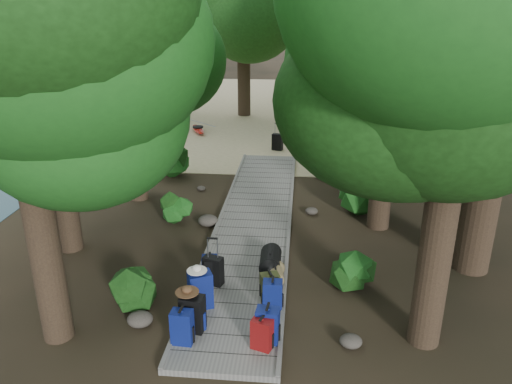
# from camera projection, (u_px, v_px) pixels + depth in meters

# --- Properties ---
(ground) EXTENTS (120.00, 120.00, 0.00)m
(ground) POSITION_uv_depth(u_px,v_px,m) (251.00, 241.00, 12.72)
(ground) COLOR #312518
(ground) RESTS_ON ground
(sand_beach) EXTENTS (40.00, 22.00, 0.02)m
(sand_beach) POSITION_uv_depth(u_px,v_px,m) (281.00, 110.00, 27.56)
(sand_beach) COLOR #CFB88C
(sand_beach) RESTS_ON ground
(boardwalk) EXTENTS (2.00, 12.00, 0.12)m
(boardwalk) POSITION_uv_depth(u_px,v_px,m) (254.00, 222.00, 13.62)
(boardwalk) COLOR slate
(boardwalk) RESTS_ON ground
(backpack_left_a) EXTENTS (0.39, 0.29, 0.70)m
(backpack_left_a) POSITION_uv_depth(u_px,v_px,m) (182.00, 325.00, 8.65)
(backpack_left_a) COLOR navy
(backpack_left_a) RESTS_ON boardwalk
(backpack_left_b) EXTENTS (0.46, 0.36, 0.77)m
(backpack_left_b) POSITION_uv_depth(u_px,v_px,m) (193.00, 311.00, 8.97)
(backpack_left_b) COLOR black
(backpack_left_b) RESTS_ON boardwalk
(backpack_left_c) EXTENTS (0.54, 0.48, 0.83)m
(backpack_left_c) POSITION_uv_depth(u_px,v_px,m) (200.00, 288.00, 9.64)
(backpack_left_c) COLOR navy
(backpack_left_c) RESTS_ON boardwalk
(backpack_left_d) EXTENTS (0.38, 0.29, 0.53)m
(backpack_left_d) POSITION_uv_depth(u_px,v_px,m) (210.00, 265.00, 10.77)
(backpack_left_d) COLOR navy
(backpack_left_d) RESTS_ON boardwalk
(backpack_right_a) EXTENTS (0.41, 0.35, 0.63)m
(backpack_right_a) POSITION_uv_depth(u_px,v_px,m) (262.00, 332.00, 8.53)
(backpack_right_a) COLOR maroon
(backpack_right_a) RESTS_ON boardwalk
(backpack_right_b) EXTENTS (0.42, 0.32, 0.72)m
(backpack_right_b) POSITION_uv_depth(u_px,v_px,m) (268.00, 323.00, 8.68)
(backpack_right_b) COLOR navy
(backpack_right_b) RESTS_ON boardwalk
(backpack_right_c) EXTENTS (0.38, 0.27, 0.64)m
(backpack_right_c) POSITION_uv_depth(u_px,v_px,m) (273.00, 293.00, 9.66)
(backpack_right_c) COLOR navy
(backpack_right_c) RESTS_ON boardwalk
(backpack_right_d) EXTENTS (0.44, 0.37, 0.56)m
(backpack_right_d) POSITION_uv_depth(u_px,v_px,m) (270.00, 284.00, 10.02)
(backpack_right_d) COLOR #313915
(backpack_right_d) RESTS_ON boardwalk
(duffel_right_khaki) EXTENTS (0.41, 0.57, 0.35)m
(duffel_right_khaki) POSITION_uv_depth(u_px,v_px,m) (275.00, 274.00, 10.59)
(duffel_right_khaki) COLOR olive
(duffel_right_khaki) RESTS_ON boardwalk
(duffel_right_black) EXTENTS (0.49, 0.75, 0.47)m
(duffel_right_black) POSITION_uv_depth(u_px,v_px,m) (270.00, 260.00, 11.04)
(duffel_right_black) COLOR black
(duffel_right_black) RESTS_ON boardwalk
(suitcase_on_boardwalk) EXTENTS (0.45, 0.34, 0.63)m
(suitcase_on_boardwalk) POSITION_uv_depth(u_px,v_px,m) (213.00, 271.00, 10.46)
(suitcase_on_boardwalk) COLOR black
(suitcase_on_boardwalk) RESTS_ON boardwalk
(lone_suitcase_on_sand) EXTENTS (0.47, 0.35, 0.66)m
(lone_suitcase_on_sand) POSITION_uv_depth(u_px,v_px,m) (277.00, 142.00, 20.16)
(lone_suitcase_on_sand) COLOR black
(lone_suitcase_on_sand) RESTS_ON sand_beach
(hat_brown) EXTENTS (0.43, 0.43, 0.13)m
(hat_brown) POSITION_uv_depth(u_px,v_px,m) (187.00, 289.00, 8.83)
(hat_brown) COLOR #51351E
(hat_brown) RESTS_ON backpack_left_b
(hat_white) EXTENTS (0.39, 0.39, 0.13)m
(hat_white) POSITION_uv_depth(u_px,v_px,m) (197.00, 268.00, 9.42)
(hat_white) COLOR silver
(hat_white) RESTS_ON backpack_left_c
(kayak) EXTENTS (2.09, 3.58, 0.36)m
(kayak) POSITION_uv_depth(u_px,v_px,m) (198.00, 128.00, 22.91)
(kayak) COLOR #A0160D
(kayak) RESTS_ON sand_beach
(sun_lounger) EXTENTS (1.34, 2.15, 0.66)m
(sun_lounger) POSITION_uv_depth(u_px,v_px,m) (338.00, 133.00, 21.46)
(sun_lounger) COLOR silver
(sun_lounger) RESTS_ON sand_beach
(tree_right_a) EXTENTS (4.77, 4.77, 7.95)m
(tree_right_a) POSITION_uv_depth(u_px,v_px,m) (454.00, 125.00, 7.56)
(tree_right_a) COLOR black
(tree_right_a) RESTS_ON ground
(tree_right_c) EXTENTS (4.86, 4.86, 8.41)m
(tree_right_c) POSITION_uv_depth(u_px,v_px,m) (393.00, 68.00, 12.00)
(tree_right_c) COLOR black
(tree_right_c) RESTS_ON ground
(tree_right_d) EXTENTS (5.37, 5.37, 9.85)m
(tree_right_d) POSITION_uv_depth(u_px,v_px,m) (464.00, 30.00, 14.37)
(tree_right_d) COLOR black
(tree_right_d) RESTS_ON ground
(tree_right_e) EXTENTS (5.55, 5.55, 9.98)m
(tree_right_e) POSITION_uv_depth(u_px,v_px,m) (393.00, 23.00, 16.63)
(tree_right_e) COLOR black
(tree_right_e) RESTS_ON ground
(tree_right_f) EXTENTS (5.77, 5.77, 10.31)m
(tree_right_f) POSITION_uv_depth(u_px,v_px,m) (446.00, 16.00, 18.47)
(tree_right_f) COLOR black
(tree_right_f) RESTS_ON ground
(tree_left_a) EXTENTS (4.58, 4.58, 7.63)m
(tree_left_a) POSITION_uv_depth(u_px,v_px,m) (25.00, 133.00, 7.75)
(tree_left_a) COLOR black
(tree_left_a) RESTS_ON ground
(tree_left_b) EXTENTS (4.65, 4.65, 8.37)m
(tree_left_b) POSITION_uv_depth(u_px,v_px,m) (46.00, 76.00, 10.83)
(tree_left_b) COLOR black
(tree_left_b) RESTS_ON ground
(tree_left_c) EXTENTS (4.50, 4.50, 7.83)m
(tree_left_c) POSITION_uv_depth(u_px,v_px,m) (128.00, 69.00, 14.00)
(tree_left_c) COLOR black
(tree_left_c) RESTS_ON ground
(tree_back_a) EXTENTS (5.52, 5.52, 9.55)m
(tree_back_a) POSITION_uv_depth(u_px,v_px,m) (243.00, 20.00, 24.67)
(tree_back_a) COLOR black
(tree_back_a) RESTS_ON ground
(tree_back_b) EXTENTS (5.67, 5.67, 10.12)m
(tree_back_b) POSITION_uv_depth(u_px,v_px,m) (310.00, 14.00, 25.04)
(tree_back_b) COLOR black
(tree_back_b) RESTS_ON ground
(tree_back_c) EXTENTS (5.29, 5.29, 9.52)m
(tree_back_c) POSITION_uv_depth(u_px,v_px,m) (375.00, 20.00, 25.46)
(tree_back_c) COLOR black
(tree_back_c) RESTS_ON ground
(tree_back_d) EXTENTS (4.42, 4.42, 7.37)m
(tree_back_d) POSITION_uv_depth(u_px,v_px,m) (166.00, 43.00, 25.03)
(tree_back_d) COLOR black
(tree_back_d) RESTS_ON ground
(palm_right_a) EXTENTS (4.36, 4.36, 7.43)m
(palm_right_a) POSITION_uv_depth(u_px,v_px,m) (355.00, 65.00, 16.39)
(palm_right_a) COLOR #173C10
(palm_right_a) RESTS_ON ground
(palm_right_b) EXTENTS (4.55, 4.55, 8.79)m
(palm_right_b) POSITION_uv_depth(u_px,v_px,m) (395.00, 32.00, 21.53)
(palm_right_b) COLOR #173C10
(palm_right_b) RESTS_ON ground
(palm_right_c) EXTENTS (4.53, 4.53, 7.20)m
(palm_right_c) POSITION_uv_depth(u_px,v_px,m) (339.00, 49.00, 23.05)
(palm_right_c) COLOR #173C10
(palm_right_c) RESTS_ON ground
(palm_left_a) EXTENTS (4.59, 4.59, 7.30)m
(palm_left_a) POSITION_uv_depth(u_px,v_px,m) (137.00, 60.00, 18.39)
(palm_left_a) COLOR #173C10
(palm_left_a) RESTS_ON ground
(rock_left_a) EXTENTS (0.49, 0.44, 0.27)m
(rock_left_a) POSITION_uv_depth(u_px,v_px,m) (140.00, 319.00, 9.37)
(rock_left_a) COLOR #4C473F
(rock_left_a) RESTS_ON ground
(rock_left_b) EXTENTS (0.33, 0.29, 0.18)m
(rock_left_b) POSITION_uv_depth(u_px,v_px,m) (133.00, 283.00, 10.65)
(rock_left_b) COLOR #4C473F
(rock_left_b) RESTS_ON ground
(rock_left_c) EXTENTS (0.54, 0.49, 0.30)m
(rock_left_c) POSITION_uv_depth(u_px,v_px,m) (208.00, 221.00, 13.51)
(rock_left_c) COLOR #4C473F
(rock_left_c) RESTS_ON ground
(rock_left_d) EXTENTS (0.27, 0.24, 0.15)m
(rock_left_d) POSITION_uv_depth(u_px,v_px,m) (201.00, 188.00, 16.01)
(rock_left_d) COLOR #4C473F
(rock_left_d) RESTS_ON ground
(rock_right_a) EXTENTS (0.40, 0.36, 0.22)m
(rock_right_a) POSITION_uv_depth(u_px,v_px,m) (351.00, 341.00, 8.81)
(rock_right_a) COLOR #4C473F
(rock_right_a) RESTS_ON ground
(rock_right_b) EXTENTS (0.48, 0.43, 0.26)m
(rock_right_b) POSITION_uv_depth(u_px,v_px,m) (353.00, 264.00, 11.31)
(rock_right_b) COLOR #4C473F
(rock_right_b) RESTS_ON ground
(rock_right_c) EXTENTS (0.36, 0.32, 0.20)m
(rock_right_c) POSITION_uv_depth(u_px,v_px,m) (312.00, 211.00, 14.24)
(rock_right_c) COLOR #4C473F
(rock_right_c) RESTS_ON ground
(rock_right_d) EXTENTS (0.56, 0.51, 0.31)m
(rock_right_d) POSITION_uv_depth(u_px,v_px,m) (347.00, 189.00, 15.70)
(rock_right_d) COLOR #4C473F
(rock_right_d) RESTS_ON ground
(shrub_left_a) EXTENTS (1.01, 1.01, 0.91)m
(shrub_left_a) POSITION_uv_depth(u_px,v_px,m) (125.00, 288.00, 9.78)
(shrub_left_a) COLOR #1A5319
(shrub_left_a) RESTS_ON ground
(shrub_left_b) EXTENTS (0.88, 0.88, 0.80)m
(shrub_left_b) POSITION_uv_depth(u_px,v_px,m) (177.00, 210.00, 13.54)
(shrub_left_b) COLOR #1A5319
(shrub_left_b) RESTS_ON ground
(shrub_left_c) EXTENTS (1.34, 1.34, 1.20)m
(shrub_left_c) POSITION_uv_depth(u_px,v_px,m) (173.00, 161.00, 17.02)
(shrub_left_c) COLOR #1A5319
(shrub_left_c) RESTS_ON ground
(shrub_right_a) EXTENTS (0.89, 0.89, 0.80)m
(shrub_right_a) POSITION_uv_depth(u_px,v_px,m) (357.00, 273.00, 10.45)
(shrub_right_a) COLOR #1A5319
(shrub_right_a) RESTS_ON ground
(shrub_right_b) EXTENTS (1.31, 1.31, 1.18)m
(shrub_right_b) POSITION_uv_depth(u_px,v_px,m) (353.00, 192.00, 14.27)
(shrub_right_b) COLOR #1A5319
(shrub_right_b) RESTS_ON ground
(shrub_right_c) EXTENTS (0.82, 0.82, 0.74)m
(shrub_right_c) POSITION_uv_depth(u_px,v_px,m) (323.00, 166.00, 17.22)
(shrub_right_c) COLOR #1A5319
(shrub_right_c) RESTS_ON ground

